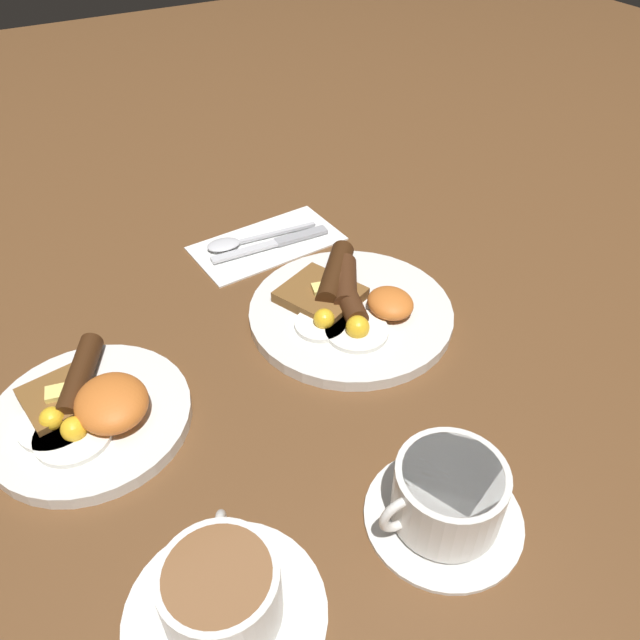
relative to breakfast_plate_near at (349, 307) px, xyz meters
The scene contains 8 objects.
ground_plane 0.02m from the breakfast_plate_near, behind, with size 3.00×3.00×0.00m, color brown.
breakfast_plate_near is the anchor object (origin of this frame).
breakfast_plate_far 0.32m from the breakfast_plate_near, 93.29° to the left, with size 0.21×0.21×0.05m.
teacup_near 0.30m from the breakfast_plate_near, 165.79° to the left, with size 0.14×0.14×0.07m.
teacup_far 0.39m from the breakfast_plate_near, 134.39° to the left, with size 0.16×0.16×0.07m.
napkin 0.20m from the breakfast_plate_near, ahead, with size 0.11×0.21×0.01m, color white.
knife 0.18m from the breakfast_plate_near, ahead, with size 0.02×0.18×0.01m.
spoon 0.22m from the breakfast_plate_near, 16.70° to the left, with size 0.04×0.17×0.01m.
Camera 1 is at (-0.50, 0.32, 0.51)m, focal length 35.00 mm.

